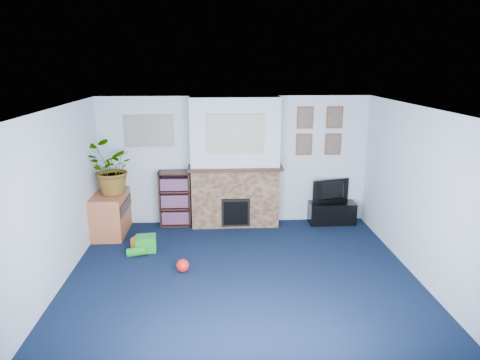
{
  "coord_description": "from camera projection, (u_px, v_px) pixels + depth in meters",
  "views": [
    {
      "loc": [
        -0.34,
        -5.56,
        2.98
      ],
      "look_at": [
        0.02,
        0.82,
        1.22
      ],
      "focal_mm": 32.0,
      "sensor_mm": 36.0,
      "label": 1
    }
  ],
  "objects": [
    {
      "name": "wall_front",
      "position": [
        258.0,
        277.0,
        3.68
      ],
      "size": [
        5.0,
        0.04,
        2.4
      ],
      "primitive_type": "cube",
      "color": "#ADBDD2",
      "rests_on": "ground"
    },
    {
      "name": "portrait_tr",
      "position": [
        335.0,
        117.0,
        7.88
      ],
      "size": [
        0.3,
        0.03,
        0.4
      ],
      "primitive_type": "cube",
      "color": "brown",
      "rests_on": "wall_back"
    },
    {
      "name": "sideboard",
      "position": [
        111.0,
        215.0,
        7.63
      ],
      "size": [
        0.54,
        0.96,
        0.75
      ],
      "primitive_type": "cube",
      "color": "#A45634",
      "rests_on": "ground"
    },
    {
      "name": "wall_left",
      "position": [
        55.0,
        200.0,
        5.71
      ],
      "size": [
        0.04,
        4.5,
        2.4
      ],
      "primitive_type": "cube",
      "color": "#ADBDD2",
      "rests_on": "ground"
    },
    {
      "name": "wall_right",
      "position": [
        420.0,
        194.0,
        5.98
      ],
      "size": [
        0.04,
        4.5,
        2.4
      ],
      "primitive_type": "cube",
      "color": "#ADBDD2",
      "rests_on": "ground"
    },
    {
      "name": "collage_main",
      "position": [
        235.0,
        134.0,
        7.46
      ],
      "size": [
        1.0,
        0.03,
        0.68
      ],
      "primitive_type": "cube",
      "color": "gray",
      "rests_on": "chimney_breast"
    },
    {
      "name": "chimney_breast",
      "position": [
        235.0,
        164.0,
        7.82
      ],
      "size": [
        1.72,
        0.5,
        2.4
      ],
      "color": "brown",
      "rests_on": "ground"
    },
    {
      "name": "portrait_tl",
      "position": [
        305.0,
        118.0,
        7.85
      ],
      "size": [
        0.3,
        0.03,
        0.4
      ],
      "primitive_type": "cube",
      "color": "brown",
      "rests_on": "wall_back"
    },
    {
      "name": "floor",
      "position": [
        242.0,
        276.0,
        6.16
      ],
      "size": [
        5.0,
        4.5,
        0.01
      ],
      "primitive_type": "cube",
      "color": "black",
      "rests_on": "ground"
    },
    {
      "name": "potted_plant",
      "position": [
        109.0,
        169.0,
        7.36
      ],
      "size": [
        1.06,
        1.01,
        0.92
      ],
      "primitive_type": "imported",
      "rotation": [
        0.0,
        0.0,
        3.59
      ],
      "color": "#26661E",
      "rests_on": "sideboard"
    },
    {
      "name": "green_crate",
      "position": [
        146.0,
        243.0,
        6.97
      ],
      "size": [
        0.35,
        0.29,
        0.26
      ],
      "primitive_type": "cube",
      "rotation": [
        0.0,
        0.0,
        0.11
      ],
      "color": "#198C26",
      "rests_on": "ground"
    },
    {
      "name": "mantel_candle",
      "position": [
        252.0,
        162.0,
        7.78
      ],
      "size": [
        0.05,
        0.05,
        0.17
      ],
      "primitive_type": "cylinder",
      "color": "#B2BFC6",
      "rests_on": "chimney_breast"
    },
    {
      "name": "mantel_can",
      "position": [
        271.0,
        163.0,
        7.8
      ],
      "size": [
        0.06,
        0.06,
        0.13
      ],
      "primitive_type": "cylinder",
      "color": "orange",
      "rests_on": "chimney_breast"
    },
    {
      "name": "collage_left",
      "position": [
        149.0,
        131.0,
        7.76
      ],
      "size": [
        0.9,
        0.03,
        0.58
      ],
      "primitive_type": "cube",
      "color": "gray",
      "rests_on": "wall_back"
    },
    {
      "name": "toy_ball",
      "position": [
        183.0,
        266.0,
        6.28
      ],
      "size": [
        0.19,
        0.19,
        0.19
      ],
      "primitive_type": "sphere",
      "color": "red",
      "rests_on": "ground"
    },
    {
      "name": "ceiling",
      "position": [
        242.0,
        109.0,
        5.52
      ],
      "size": [
        5.0,
        4.5,
        0.01
      ],
      "primitive_type": "cube",
      "color": "white",
      "rests_on": "wall_back"
    },
    {
      "name": "television",
      "position": [
        333.0,
        191.0,
        8.07
      ],
      "size": [
        0.75,
        0.29,
        0.43
      ],
      "primitive_type": "imported",
      "rotation": [
        0.0,
        0.0,
        3.4
      ],
      "color": "black",
      "rests_on": "tv_stand"
    },
    {
      "name": "toy_block",
      "position": [
        139.0,
        244.0,
        7.01
      ],
      "size": [
        0.24,
        0.24,
        0.22
      ],
      "primitive_type": "cube",
      "rotation": [
        0.0,
        0.0,
        -0.38
      ],
      "color": "orange",
      "rests_on": "ground"
    },
    {
      "name": "wall_back",
      "position": [
        235.0,
        161.0,
        8.01
      ],
      "size": [
        5.0,
        0.04,
        2.4
      ],
      "primitive_type": "cube",
      "color": "#ADBDD2",
      "rests_on": "ground"
    },
    {
      "name": "mantel_clock",
      "position": [
        234.0,
        163.0,
        7.76
      ],
      "size": [
        0.1,
        0.06,
        0.14
      ],
      "primitive_type": "cube",
      "color": "gold",
      "rests_on": "chimney_breast"
    },
    {
      "name": "mantel_teddy",
      "position": [
        209.0,
        163.0,
        7.74
      ],
      "size": [
        0.12,
        0.12,
        0.12
      ],
      "primitive_type": "sphere",
      "color": "gray",
      "rests_on": "chimney_breast"
    },
    {
      "name": "bookshelf",
      "position": [
        175.0,
        200.0,
        8.0
      ],
      "size": [
        0.58,
        0.28,
        1.05
      ],
      "color": "black",
      "rests_on": "ground"
    },
    {
      "name": "portrait_br",
      "position": [
        333.0,
        144.0,
        8.01
      ],
      "size": [
        0.3,
        0.03,
        0.4
      ],
      "primitive_type": "cube",
      "color": "brown",
      "rests_on": "wall_back"
    },
    {
      "name": "tv_stand",
      "position": [
        332.0,
        212.0,
        8.16
      ],
      "size": [
        0.87,
        0.37,
        0.41
      ],
      "primitive_type": "cube",
      "color": "black",
      "rests_on": "ground"
    },
    {
      "name": "toy_tube",
      "position": [
        137.0,
        252.0,
        6.81
      ],
      "size": [
        0.32,
        0.14,
        0.18
      ],
      "primitive_type": "cylinder",
      "rotation": [
        0.0,
        1.43,
        0.0
      ],
      "color": "#198C26",
      "rests_on": "ground"
    },
    {
      "name": "portrait_bl",
      "position": [
        304.0,
        144.0,
        7.98
      ],
      "size": [
        0.3,
        0.03,
        0.4
      ],
      "primitive_type": "cube",
      "color": "brown",
      "rests_on": "wall_back"
    }
  ]
}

